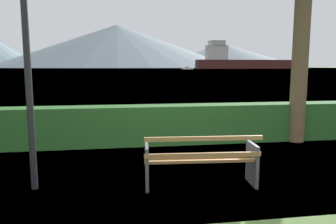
% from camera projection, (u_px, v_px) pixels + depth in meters
% --- Properties ---
extents(ground_plane, '(1400.00, 1400.00, 0.00)m').
position_uv_depth(ground_plane, '(200.00, 185.00, 5.27)').
color(ground_plane, '#4C6B33').
extents(water_surface, '(620.00, 620.00, 0.00)m').
position_uv_depth(water_surface, '(118.00, 68.00, 307.29)').
color(water_surface, '#6B8EA3').
rests_on(water_surface, ground_plane).
extents(park_bench, '(1.82, 0.70, 0.87)m').
position_uv_depth(park_bench, '(201.00, 160.00, 5.15)').
color(park_bench, '#A0703F').
rests_on(park_bench, ground_plane).
extents(hedge_row, '(13.69, 0.65, 0.95)m').
position_uv_depth(hedge_row, '(170.00, 124.00, 8.09)').
color(hedge_row, '#285B23').
rests_on(hedge_row, ground_plane).
extents(lamp_post, '(0.30, 0.30, 3.61)m').
position_uv_depth(lamp_post, '(25.00, 27.00, 4.76)').
color(lamp_post, black).
rests_on(lamp_post, ground_plane).
extents(cargo_ship_large, '(88.70, 12.10, 21.96)m').
position_uv_depth(cargo_ship_large, '(242.00, 61.00, 262.42)').
color(cargo_ship_large, '#471E19').
rests_on(cargo_ship_large, water_surface).
extents(fishing_boat_near, '(7.35, 5.36, 1.75)m').
position_uv_depth(fishing_boat_near, '(187.00, 68.00, 207.72)').
color(fishing_boat_near, silver).
rests_on(fishing_boat_near, water_surface).
extents(distant_hills, '(707.82, 388.20, 81.86)m').
position_uv_depth(distant_hills, '(93.00, 47.00, 544.94)').
color(distant_hills, slate).
rests_on(distant_hills, ground_plane).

